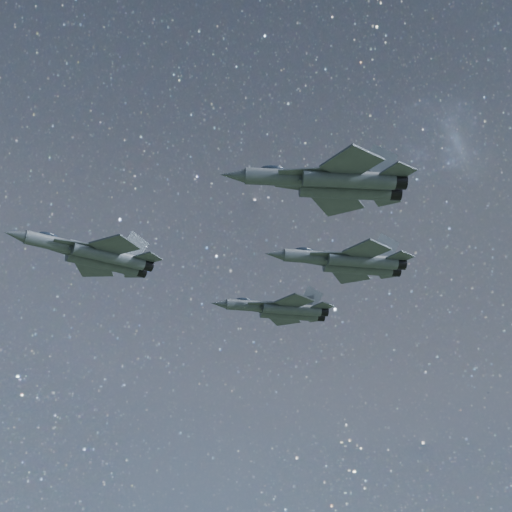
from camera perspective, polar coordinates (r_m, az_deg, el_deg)
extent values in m
cylinder|color=#384046|center=(83.80, -14.20, 0.83)|extent=(7.04, 3.38, 1.46)
cone|color=#384046|center=(82.94, -17.15, 1.51)|extent=(2.52, 1.89, 1.31)
ellipsoid|color=#1B2532|center=(83.87, -14.88, 1.42)|extent=(2.41, 1.58, 0.72)
cube|color=#384046|center=(84.96, -11.09, 0.07)|extent=(7.74, 3.54, 1.21)
cylinder|color=#384046|center=(84.08, -10.66, 0.00)|extent=(7.93, 3.64, 1.46)
cylinder|color=#384046|center=(85.69, -11.09, -0.47)|extent=(7.93, 3.64, 1.46)
cylinder|color=black|center=(85.37, -7.96, -0.62)|extent=(1.55, 1.64, 1.34)
cylinder|color=black|center=(86.96, -8.43, -1.08)|extent=(1.55, 1.64, 1.34)
cube|color=#384046|center=(83.04, -12.85, 0.84)|extent=(4.93, 1.50, 0.11)
cube|color=#384046|center=(85.23, -13.38, 0.18)|extent=(4.78, 3.16, 0.11)
cube|color=#384046|center=(82.19, -10.23, 0.74)|extent=(5.36, 5.32, 0.19)
cube|color=#384046|center=(87.66, -11.69, -0.88)|extent=(4.49, 4.81, 0.19)
cube|color=#384046|center=(84.31, -7.87, -0.15)|extent=(3.17, 3.16, 0.14)
cube|color=#384046|center=(87.95, -8.95, -1.21)|extent=(2.63, 2.77, 0.14)
cube|color=#384046|center=(85.45, -8.81, 0.74)|extent=(3.21, 0.82, 3.32)
cube|color=#384046|center=(87.42, -9.38, 0.14)|extent=(3.08, 1.32, 3.32)
cylinder|color=#384046|center=(97.36, -0.29, -3.65)|extent=(6.48, 1.68, 1.35)
cone|color=#384046|center=(96.79, -2.72, -3.48)|extent=(2.14, 1.32, 1.22)
ellipsoid|color=#1B2532|center=(97.45, -0.89, -3.25)|extent=(2.11, 1.02, 0.67)
cube|color=#384046|center=(98.16, 2.32, -3.85)|extent=(7.17, 1.66, 1.13)
cylinder|color=#384046|center=(97.30, 2.63, -3.88)|extent=(7.35, 1.73, 1.35)
cylinder|color=#384046|center=(98.87, 2.41, -4.25)|extent=(7.35, 1.73, 1.35)
cylinder|color=black|center=(98.21, 4.91, -4.03)|extent=(1.19, 1.31, 1.25)
cylinder|color=black|center=(99.77, 4.66, -4.39)|extent=(1.19, 1.31, 1.25)
cube|color=#384046|center=(96.52, 0.75, -3.51)|extent=(4.61, 2.01, 0.10)
cube|color=#384046|center=(98.65, 0.49, -4.02)|extent=(4.60, 1.58, 0.10)
cube|color=#384046|center=(95.45, 2.80, -3.31)|extent=(4.70, 4.86, 0.17)
cube|color=#384046|center=(100.79, 2.06, -4.59)|extent=(4.84, 4.95, 0.17)
cube|color=#384046|center=(97.18, 4.87, -3.67)|extent=(2.77, 2.84, 0.13)
cube|color=#384046|center=(100.76, 4.30, -4.52)|extent=(2.86, 2.91, 0.13)
cube|color=#384046|center=(98.29, 4.07, -3.04)|extent=(3.01, 0.54, 3.09)
cube|color=#384046|center=(100.23, 3.77, -3.51)|extent=(3.02, 0.42, 3.09)
cylinder|color=#384046|center=(70.58, 2.17, 5.72)|extent=(7.44, 2.57, 1.54)
cone|color=#384046|center=(70.21, -1.68, 5.89)|extent=(2.54, 1.70, 1.38)
ellipsoid|color=#1B2532|center=(70.85, 1.21, 6.27)|extent=(2.47, 1.36, 0.76)
cube|color=#384046|center=(71.30, 6.29, 5.47)|extent=(8.21, 2.62, 1.28)
cylinder|color=#384046|center=(70.32, 6.77, 5.56)|extent=(8.42, 2.71, 1.54)
cylinder|color=#384046|center=(71.97, 6.47, 4.75)|extent=(8.42, 2.71, 1.54)
cylinder|color=black|center=(71.31, 10.36, 5.35)|extent=(1.47, 1.59, 1.42)
cylinder|color=black|center=(72.94, 9.98, 4.55)|extent=(1.47, 1.59, 1.42)
cube|color=#384046|center=(69.61, 3.77, 6.14)|extent=(5.20, 2.71, 0.12)
cube|color=#384046|center=(71.85, 3.46, 5.01)|extent=(5.17, 1.33, 0.12)
cube|color=#384046|center=(68.43, 6.98, 6.74)|extent=(5.14, 5.39, 0.20)
cube|color=#384046|center=(74.03, 5.97, 3.95)|extent=(5.60, 5.66, 0.20)
cube|color=#384046|center=(70.27, 10.29, 6.04)|extent=(3.02, 3.13, 0.15)
cube|color=#384046|center=(74.01, 9.43, 4.20)|extent=(3.31, 3.34, 0.15)
cube|color=#384046|center=(71.69, 8.99, 6.81)|extent=(3.37, 0.92, 3.51)
cube|color=#384046|center=(73.71, 8.55, 5.78)|extent=(3.44, 0.57, 3.51)
cylinder|color=#384046|center=(91.44, 4.27, -0.09)|extent=(7.35, 1.98, 1.53)
cone|color=#384046|center=(90.51, 1.37, 0.13)|extent=(2.44, 1.52, 1.38)
ellipsoid|color=#1B2532|center=(91.51, 3.54, 0.38)|extent=(2.40, 1.17, 0.76)
cube|color=#384046|center=(92.69, 7.34, -0.34)|extent=(8.13, 1.96, 1.28)
cylinder|color=#384046|center=(91.77, 7.76, -0.35)|extent=(8.33, 2.04, 1.53)
cylinder|color=#384046|center=(93.46, 7.42, -0.86)|extent=(8.33, 2.04, 1.53)
cylinder|color=black|center=(93.14, 10.42, -0.55)|extent=(1.36, 1.49, 1.41)
cylinder|color=black|center=(94.81, 10.04, -1.05)|extent=(1.36, 1.49, 1.41)
cube|color=#384046|center=(90.65, 5.55, 0.13)|extent=(5.22, 2.33, 0.12)
cube|color=#384046|center=(92.96, 5.14, -0.58)|extent=(5.21, 1.74, 0.12)
cube|color=#384046|center=(89.78, 8.06, 0.42)|extent=(5.30, 5.49, 0.20)
cube|color=#384046|center=(95.53, 6.90, -1.34)|extent=(5.49, 5.61, 0.20)
cube|color=#384046|center=(92.02, 10.44, -0.08)|extent=(3.12, 3.21, 0.15)
cube|color=#384046|center=(95.86, 9.56, -1.25)|extent=(3.24, 3.29, 0.15)
cube|color=#384046|center=(93.21, 9.41, 0.63)|extent=(3.40, 0.64, 3.50)
cube|color=#384046|center=(95.29, 8.96, -0.03)|extent=(3.42, 0.49, 3.50)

